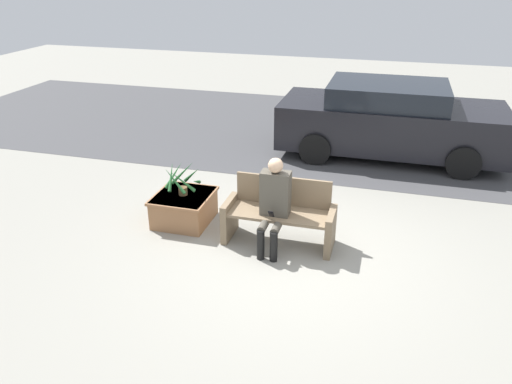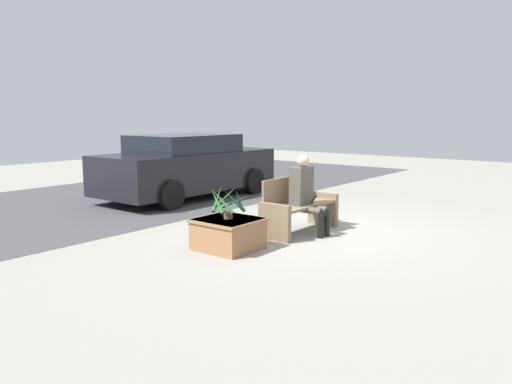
% 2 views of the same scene
% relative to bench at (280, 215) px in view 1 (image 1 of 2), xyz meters
% --- Properties ---
extents(ground_plane, '(30.00, 30.00, 0.00)m').
position_rel_bench_xyz_m(ground_plane, '(0.28, -0.29, -0.41)').
color(ground_plane, gray).
extents(road_surface, '(20.00, 6.00, 0.01)m').
position_rel_bench_xyz_m(road_surface, '(0.28, 5.13, -0.41)').
color(road_surface, '#424244').
rests_on(road_surface, ground_plane).
extents(bench, '(1.53, 0.56, 0.90)m').
position_rel_bench_xyz_m(bench, '(0.00, 0.00, 0.00)').
color(bench, '#7A664C').
rests_on(bench, ground_plane).
extents(person_seated, '(0.39, 0.59, 1.29)m').
position_rel_bench_xyz_m(person_seated, '(-0.04, -0.18, 0.30)').
color(person_seated, '#4C473D').
rests_on(person_seated, ground_plane).
extents(planter_box, '(0.83, 0.87, 0.45)m').
position_rel_bench_xyz_m(planter_box, '(-1.52, 0.18, -0.17)').
color(planter_box, '#936642').
rests_on(planter_box, ground_plane).
extents(potted_plant, '(0.53, 0.52, 0.46)m').
position_rel_bench_xyz_m(potted_plant, '(-1.52, 0.19, 0.26)').
color(potted_plant, brown).
rests_on(potted_plant, planter_box).
extents(parked_car, '(4.33, 1.98, 1.46)m').
position_rel_bench_xyz_m(parked_car, '(1.31, 3.96, 0.32)').
color(parked_car, black).
rests_on(parked_car, ground_plane).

